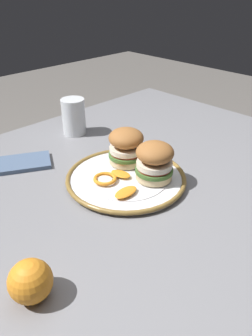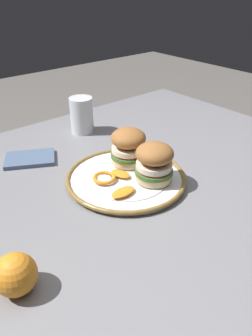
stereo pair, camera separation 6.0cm
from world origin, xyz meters
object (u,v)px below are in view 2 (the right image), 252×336
(dining_table, at_px, (129,203))
(sandwich_half_left, at_px, (128,146))
(dinner_plate, at_px, (126,178))
(whole_orange, at_px, (15,274))
(drinking_glass, at_px, (82,117))
(sandwich_half_right, at_px, (154,162))

(dining_table, xyz_separation_m, sandwich_half_left, (0.02, 0.03, 0.17))
(dining_table, height_order, dinner_plate, dinner_plate)
(dinner_plate, height_order, whole_orange, whole_orange)
(dining_table, height_order, whole_orange, whole_orange)
(sandwich_half_left, bearing_deg, drinking_glass, 82.38)
(dinner_plate, height_order, drinking_glass, drinking_glass)
(whole_orange, bearing_deg, sandwich_half_right, 12.39)
(whole_orange, bearing_deg, sandwich_half_left, 25.56)
(dining_table, distance_m, sandwich_half_left, 0.17)
(sandwich_half_left, relative_size, sandwich_half_right, 0.95)
(sandwich_half_right, bearing_deg, dining_table, 101.92)
(sandwich_half_left, xyz_separation_m, whole_orange, (-0.42, -0.20, -0.03))
(dinner_plate, height_order, sandwich_half_right, sandwich_half_right)
(dinner_plate, xyz_separation_m, whole_orange, (-0.37, -0.15, 0.03))
(dining_table, bearing_deg, drinking_glass, 78.85)
(sandwich_half_right, xyz_separation_m, whole_orange, (-0.41, -0.09, -0.03))
(dining_table, relative_size, sandwich_half_right, 11.78)
(sandwich_half_left, height_order, whole_orange, sandwich_half_left)
(sandwich_half_right, relative_size, whole_orange, 1.44)
(sandwich_half_left, height_order, drinking_glass, drinking_glass)
(dinner_plate, xyz_separation_m, drinking_glass, (0.09, 0.35, 0.04))
(dining_table, relative_size, drinking_glass, 10.58)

